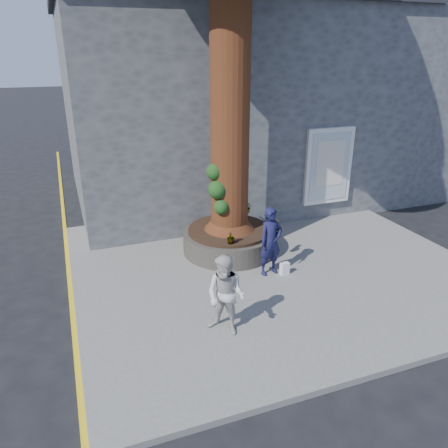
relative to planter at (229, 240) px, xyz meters
name	(u,v)px	position (x,y,z in m)	size (l,w,h in m)	color
ground	(228,300)	(-0.80, -2.00, -0.41)	(120.00, 120.00, 0.00)	black
pavement	(272,265)	(0.70, -1.00, -0.35)	(9.00, 8.00, 0.12)	slate
yellow_line	(72,303)	(-3.85, -1.00, -0.41)	(0.10, 30.00, 0.01)	yellow
stone_shop	(221,102)	(1.70, 5.20, 2.75)	(10.30, 8.30, 6.30)	#4B4F51
neighbour_shop	(407,98)	(9.70, 5.20, 2.59)	(6.00, 8.00, 6.00)	#4B4F51
planter	(229,240)	(0.00, 0.00, 0.00)	(2.30, 2.30, 0.60)	black
man	(271,242)	(0.42, -1.44, 0.49)	(0.57, 0.37, 1.56)	#16163D
woman	(226,295)	(-1.29, -3.15, 0.45)	(0.72, 0.56, 1.49)	silver
shopping_bag	(285,269)	(0.71, -1.61, -0.15)	(0.20, 0.12, 0.28)	white
plant_a	(241,221)	(0.30, 0.02, 0.47)	(0.17, 0.11, 0.32)	gray
plant_b	(276,229)	(0.85, -0.85, 0.51)	(0.22, 0.21, 0.40)	gray
plant_c	(231,237)	(-0.30, -0.85, 0.47)	(0.18, 0.18, 0.32)	gray
plant_d	(247,207)	(0.85, 0.85, 0.47)	(0.30, 0.26, 0.33)	gray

